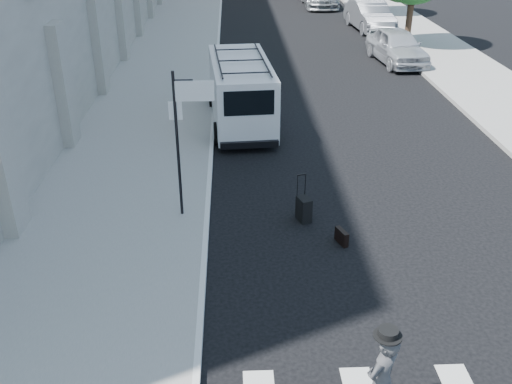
{
  "coord_description": "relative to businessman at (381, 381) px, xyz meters",
  "views": [
    {
      "loc": [
        -1.34,
        -8.88,
        6.97
      ],
      "look_at": [
        -0.86,
        2.02,
        1.3
      ],
      "focal_mm": 40.0,
      "sensor_mm": 36.0,
      "label": 1
    }
  ],
  "objects": [
    {
      "name": "ground",
      "position": [
        -0.71,
        3.0,
        -0.83
      ],
      "size": [
        120.0,
        120.0,
        0.0
      ],
      "primitive_type": "plane",
      "color": "black",
      "rests_on": "ground"
    },
    {
      "name": "sidewalk_left",
      "position": [
        -4.96,
        19.0,
        -0.75
      ],
      "size": [
        4.5,
        48.0,
        0.15
      ],
      "primitive_type": "cube",
      "color": "gray",
      "rests_on": "ground"
    },
    {
      "name": "sidewalk_right",
      "position": [
        8.29,
        23.0,
        -0.75
      ],
      "size": [
        4.0,
        56.0,
        0.15
      ],
      "primitive_type": "cube",
      "color": "gray",
      "rests_on": "ground"
    },
    {
      "name": "sign_pole",
      "position": [
        -3.08,
        6.2,
        1.82
      ],
      "size": [
        1.03,
        0.07,
        3.5
      ],
      "color": "black",
      "rests_on": "sidewalk_left"
    },
    {
      "name": "businessman",
      "position": [
        0.0,
        0.0,
        0.0
      ],
      "size": [
        0.72,
        0.69,
        1.66
      ],
      "primitive_type": "imported",
      "rotation": [
        0.0,
        0.0,
        3.85
      ],
      "color": "#3F3F42",
      "rests_on": "ground"
    },
    {
      "name": "briefcase",
      "position": [
        0.35,
        4.93,
        -0.66
      ],
      "size": [
        0.26,
        0.45,
        0.34
      ],
      "primitive_type": "cube",
      "rotation": [
        0.0,
        0.0,
        0.34
      ],
      "color": "black",
      "rests_on": "ground"
    },
    {
      "name": "suitcase",
      "position": [
        -0.38,
        6.0,
        -0.52
      ],
      "size": [
        0.38,
        0.48,
        1.15
      ],
      "rotation": [
        0.0,
        0.0,
        0.33
      ],
      "color": "black",
      "rests_on": "ground"
    },
    {
      "name": "cargo_van",
      "position": [
        -1.76,
        12.83,
        0.3
      ],
      "size": [
        2.35,
        5.83,
        2.16
      ],
      "rotation": [
        0.0,
        0.0,
        0.08
      ],
      "color": "white",
      "rests_on": "ground"
    },
    {
      "name": "parked_car_a",
      "position": [
        5.68,
        20.47,
        -0.05
      ],
      "size": [
        2.31,
        4.75,
        1.56
      ],
      "primitive_type": "imported",
      "rotation": [
        0.0,
        0.0,
        0.1
      ],
      "color": "#B1B3B9",
      "rests_on": "ground"
    },
    {
      "name": "parked_car_b",
      "position": [
        6.04,
        27.85,
        0.0
      ],
      "size": [
        2.18,
        5.16,
        1.66
      ],
      "primitive_type": "imported",
      "rotation": [
        0.0,
        0.0,
        0.09
      ],
      "color": "slate",
      "rests_on": "ground"
    }
  ]
}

